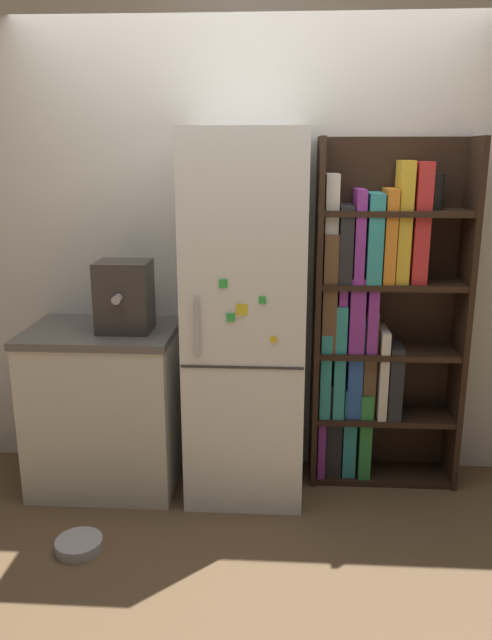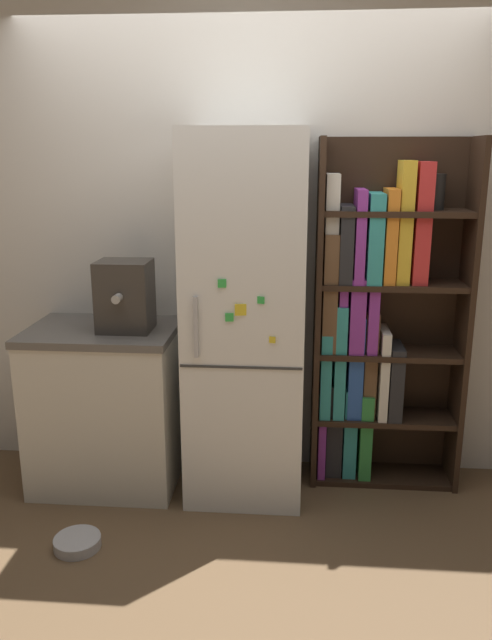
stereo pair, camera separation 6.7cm
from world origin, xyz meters
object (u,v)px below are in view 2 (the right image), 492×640
refrigerator (246,320)px  bookshelf (372,323)px  pet_bowl (77,542)px  espresso_machine (125,296)px

refrigerator → bookshelf: size_ratio=1.02×
pet_bowl → espresso_machine: bearing=79.3°
espresso_machine → bookshelf: bearing=8.6°
refrigerator → espresso_machine: size_ratio=5.20×
bookshelf → refrigerator: bearing=-166.0°
bookshelf → espresso_machine: bearing=-171.4°
espresso_machine → pet_bowl: (-0.12, -0.61, -1.06)m
refrigerator → espresso_machine: bearing=-177.4°
espresso_machine → refrigerator: bearing=2.6°
refrigerator → pet_bowl: (-0.75, -0.64, -0.93)m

